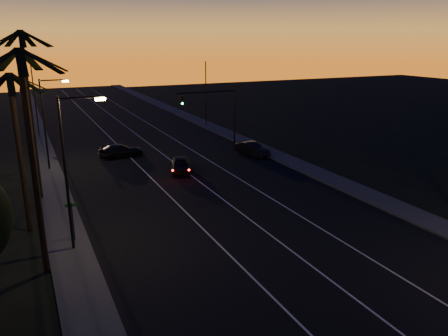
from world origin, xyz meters
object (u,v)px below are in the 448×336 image
right_car (252,149)px  cross_car (121,151)px  signal_mast (216,105)px  lead_car (181,165)px

right_car → cross_car: right_car is taller
cross_car → signal_mast: bearing=0.5°
lead_car → cross_car: 8.65m
lead_car → right_car: (9.00, 2.58, -0.00)m
lead_car → right_car: size_ratio=1.09×
lead_car → right_car: lead_car is taller
lead_car → cross_car: size_ratio=1.02×
lead_car → cross_car: bearing=116.1°
cross_car → lead_car: bearing=-63.9°
signal_mast → right_car: size_ratio=1.58×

